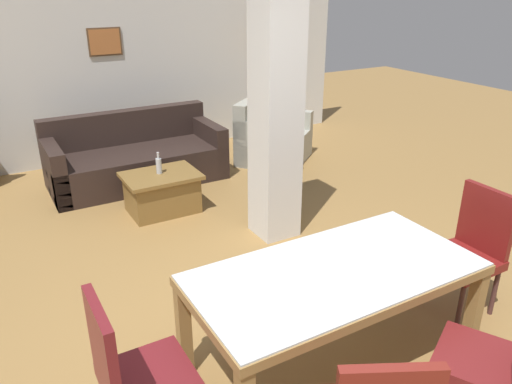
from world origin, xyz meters
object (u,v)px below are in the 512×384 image
floor_lamp (269,44)px  dining_chair_head_right (471,247)px  dining_chair_near_right (499,354)px  coffee_table (162,192)px  standing_person (270,106)px  dining_table (334,288)px  sofa (136,159)px  bottle (159,165)px  dining_chair_head_left (132,371)px  armchair (271,140)px

floor_lamp → dining_chair_head_right: bearing=-101.2°
dining_chair_near_right → coffee_table: 3.72m
floor_lamp → standing_person: bearing=-120.6°
dining_table → floor_lamp: (2.15, 4.35, 0.91)m
sofa → bottle: bearing=88.1°
bottle → floor_lamp: 2.90m
dining_chair_head_right → floor_lamp: bearing=-11.2°
bottle → standing_person: 1.50m
bottle → dining_chair_head_right: bearing=-63.5°
bottle → standing_person: (1.43, 0.07, 0.46)m
dining_chair_head_left → sofa: size_ratio=0.46×
dining_table → sofa: size_ratio=0.86×
coffee_table → dining_chair_near_right: bearing=-81.1°
coffee_table → standing_person: 1.62m
dining_chair_head_right → standing_person: 2.95m
dining_chair_near_right → armchair: dining_chair_near_right is taller
dining_table → dining_chair_head_left: (-1.29, 0.00, -0.06)m
sofa → floor_lamp: size_ratio=1.18×
dining_chair_head_left → standing_person: size_ratio=0.57×
dining_chair_near_right → dining_table: bearing=90.0°
armchair → floor_lamp: (0.36, 0.69, 1.21)m
coffee_table → floor_lamp: size_ratio=0.45×
dining_chair_head_left → bottle: 3.07m
dining_chair_head_left → coffee_table: (1.16, 2.81, -0.30)m
dining_table → sofa: 3.85m
dining_table → dining_chair_head_left: size_ratio=1.88×
floor_lamp → standing_person: size_ratio=1.05×
dining_chair_head_left → sofa: dining_chair_head_left is taller
coffee_table → dining_table: bearing=-87.4°
dining_table → dining_chair_head_right: bearing=0.0°
dining_table → armchair: armchair is taller
dining_chair_head_left → dining_chair_head_right: bearing=90.0°
dining_table → standing_person: bearing=66.0°
dining_table → floor_lamp: bearing=63.7°
sofa → armchair: (1.88, -0.18, 0.01)m
dining_chair_near_right → sofa: bearing=69.0°
armchair → bottle: 2.09m
dining_chair_near_right → standing_person: standing_person is taller
dining_table → floor_lamp: size_ratio=1.02×
sofa → dining_table: bearing=91.5°
armchair → coffee_table: size_ratio=1.58×
dining_table → dining_chair_head_right: size_ratio=1.88×
armchair → coffee_table: bearing=-15.2°
dining_chair_head_left → bottle: (1.16, 2.84, 0.00)m
armchair → dining_chair_head_left: bearing=10.9°
standing_person → dining_chair_head_left: bearing=134.3°
coffee_table → standing_person: standing_person is taller
floor_lamp → dining_table: bearing=-116.3°
bottle → floor_lamp: (2.28, 1.51, 0.97)m
dining_chair_near_right → bottle: bearing=71.2°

